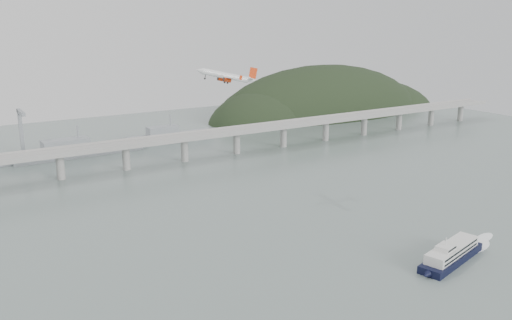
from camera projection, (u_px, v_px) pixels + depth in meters
ground at (312, 251)px, 277.93m from camera, size 900.00×900.00×0.00m
bridge at (160, 144)px, 437.23m from camera, size 800.00×22.00×23.90m
headland at (330, 126)px, 701.00m from camera, size 365.00×155.00×156.00m
ferry at (452, 254)px, 264.85m from camera, size 77.15×28.03×14.79m
airliner at (227, 76)px, 329.35m from camera, size 39.79×36.29×11.76m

